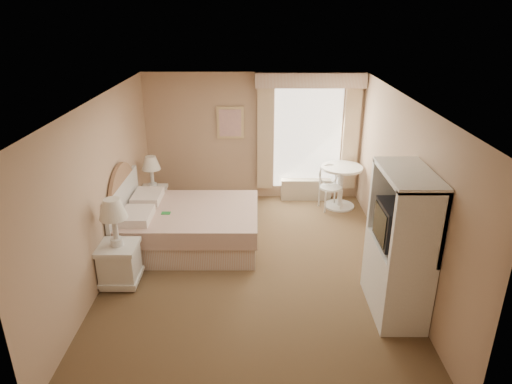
{
  "coord_description": "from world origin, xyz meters",
  "views": [
    {
      "loc": [
        0.06,
        -5.89,
        3.63
      ],
      "look_at": [
        0.05,
        0.3,
        1.1
      ],
      "focal_mm": 32.0,
      "sensor_mm": 36.0,
      "label": 1
    }
  ],
  "objects_px": {
    "nightstand_far": "(154,194)",
    "armoire": "(399,256)",
    "nightstand_near": "(118,254)",
    "round_table": "(341,180)",
    "bed": "(184,225)",
    "cafe_chair": "(330,183)"
  },
  "relations": [
    {
      "from": "nightstand_far",
      "to": "armoire",
      "type": "height_order",
      "value": "armoire"
    },
    {
      "from": "nightstand_near",
      "to": "round_table",
      "type": "height_order",
      "value": "nightstand_near"
    },
    {
      "from": "bed",
      "to": "cafe_chair",
      "type": "relative_size",
      "value": 2.49
    },
    {
      "from": "nightstand_far",
      "to": "round_table",
      "type": "height_order",
      "value": "nightstand_far"
    },
    {
      "from": "round_table",
      "to": "nightstand_near",
      "type": "bearing_deg",
      "value": -142.67
    },
    {
      "from": "nightstand_near",
      "to": "armoire",
      "type": "xyz_separation_m",
      "value": [
        3.65,
        -0.56,
        0.3
      ]
    },
    {
      "from": "bed",
      "to": "round_table",
      "type": "relative_size",
      "value": 2.61
    },
    {
      "from": "bed",
      "to": "armoire",
      "type": "bearing_deg",
      "value": -29.95
    },
    {
      "from": "nightstand_near",
      "to": "armoire",
      "type": "height_order",
      "value": "armoire"
    },
    {
      "from": "bed",
      "to": "armoire",
      "type": "distance_m",
      "value": 3.41
    },
    {
      "from": "round_table",
      "to": "armoire",
      "type": "distance_m",
      "value": 3.25
    },
    {
      "from": "bed",
      "to": "round_table",
      "type": "distance_m",
      "value": 3.19
    },
    {
      "from": "bed",
      "to": "nightstand_far",
      "type": "relative_size",
      "value": 1.91
    },
    {
      "from": "armoire",
      "to": "cafe_chair",
      "type": "bearing_deg",
      "value": 96.42
    },
    {
      "from": "nightstand_near",
      "to": "cafe_chair",
      "type": "height_order",
      "value": "nightstand_near"
    },
    {
      "from": "bed",
      "to": "nightstand_far",
      "type": "xyz_separation_m",
      "value": [
        -0.72,
        1.15,
        0.07
      ]
    },
    {
      "from": "nightstand_near",
      "to": "cafe_chair",
      "type": "distance_m",
      "value": 4.22
    },
    {
      "from": "nightstand_near",
      "to": "nightstand_far",
      "type": "xyz_separation_m",
      "value": [
        -0.0,
        2.28,
        -0.05
      ]
    },
    {
      "from": "bed",
      "to": "nightstand_near",
      "type": "bearing_deg",
      "value": -122.6
    },
    {
      "from": "nightstand_near",
      "to": "cafe_chair",
      "type": "xyz_separation_m",
      "value": [
        3.29,
        2.63,
        0.02
      ]
    },
    {
      "from": "bed",
      "to": "nightstand_near",
      "type": "distance_m",
      "value": 1.35
    },
    {
      "from": "bed",
      "to": "armoire",
      "type": "xyz_separation_m",
      "value": [
        2.93,
        -1.69,
        0.42
      ]
    }
  ]
}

